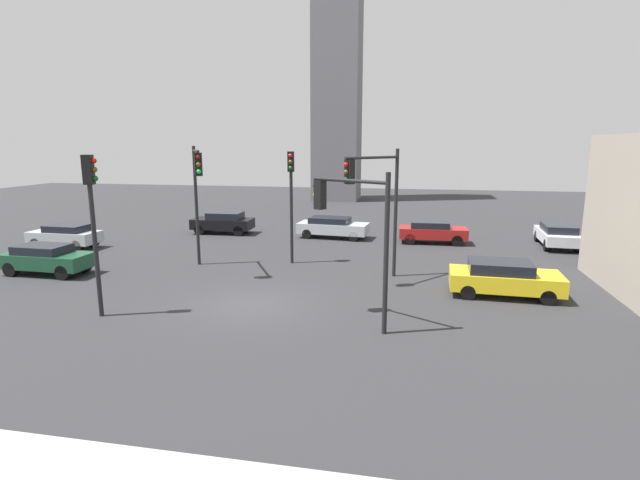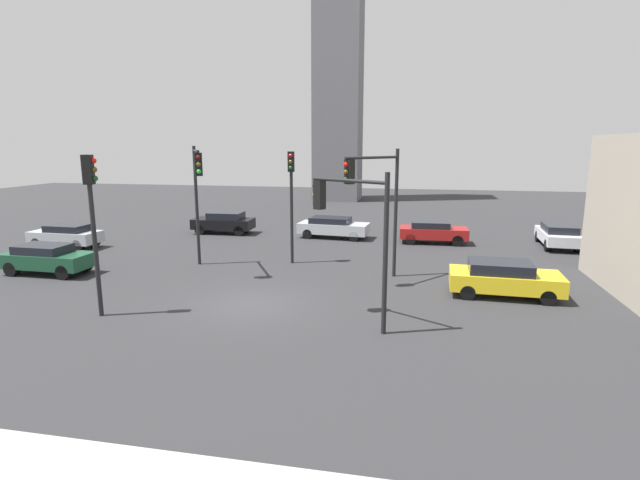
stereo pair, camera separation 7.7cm
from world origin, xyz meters
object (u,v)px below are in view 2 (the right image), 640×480
Objects in this scene: traffic_light_0 at (197,183)px; car_6 at (66,235)px; traffic_light_2 at (291,187)px; traffic_light_3 at (375,190)px; car_0 at (333,227)px; car_5 at (433,231)px; car_1 at (47,258)px; car_4 at (224,222)px; car_3 at (558,235)px; car_2 at (504,278)px; traffic_light_1 at (351,218)px; traffic_light_4 at (92,207)px.

traffic_light_0 is 11.26m from car_6.
traffic_light_2 is at bearing 93.32° from traffic_light_0.
car_0 is (-3.49, 9.81, -3.35)m from traffic_light_3.
car_0 is 1.13× the size of car_5.
traffic_light_0 is 1.46× the size of car_6.
car_1 is 12.33m from car_4.
traffic_light_3 is 1.41× the size of car_5.
traffic_light_0 is 14.84m from car_5.
car_3 is at bearing 0.54° from car_5.
car_1 is (-11.78, -11.47, 0.02)m from car_0.
car_2 is at bearing 56.27° from traffic_light_0.
car_6 is at bearing -137.28° from traffic_light_0.
car_4 is 1.00× the size of car_5.
car_6 is (-14.06, 1.02, -3.18)m from traffic_light_2.
traffic_light_3 is (0.35, 5.29, 0.43)m from traffic_light_1.
traffic_light_3 is 1.03× the size of traffic_light_4.
car_4 reaches higher than car_5.
car_6 is (-21.35, -5.61, 0.02)m from car_5.
car_5 is at bearing 100.49° from traffic_light_0.
traffic_light_4 reaches higher than car_6.
car_3 is (10.53, 14.81, -2.91)m from traffic_light_1.
car_4 is (4.13, 11.62, 0.02)m from car_1.
car_2 is (9.77, -3.69, -3.19)m from traffic_light_2.
traffic_light_0 is 7.97m from car_1.
car_1 is at bearing -150.32° from car_5.
car_4 is at bearing -146.70° from traffic_light_2.
car_4 is (-1.94, 16.23, -3.16)m from traffic_light_4.
car_6 reaches higher than car_3.
traffic_light_0 is 11.31m from car_0.
traffic_light_1 is at bearing 147.62° from car_3.
car_5 is (11.22, 9.07, -3.50)m from traffic_light_0.
traffic_light_4 is 16.64m from car_4.
traffic_light_3 is at bearing 17.79° from traffic_light_4.
traffic_light_0 is 1.44× the size of car_1.
car_1 is (-10.85, -4.30, -3.18)m from traffic_light_2.
car_5 is at bearing 35.70° from traffic_light_4.
traffic_light_1 reaches higher than car_1.
car_2 is 1.06× the size of car_5.
car_3 is at bearing 4.39° from car_0.
traffic_light_0 is at bearing 104.56° from car_4.
traffic_light_4 is at bearing -36.20° from car_1.
car_3 is at bearing -166.96° from car_6.
car_2 reaches higher than car_1.
car_2 reaches higher than car_5.
traffic_light_0 is 1.36× the size of car_2.
car_5 is 1.01× the size of car_6.
traffic_light_4 is at bearing -129.23° from car_5.
traffic_light_2 is at bearing 22.62° from car_1.
car_6 is (-10.13, 3.45, -3.49)m from traffic_light_0.
car_4 is at bearing -175.54° from car_0.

